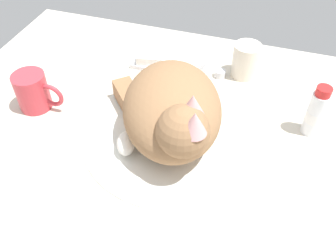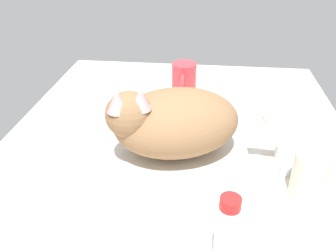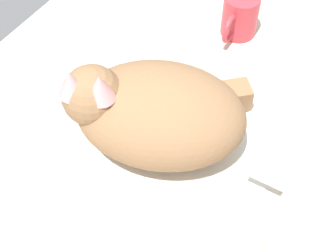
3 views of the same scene
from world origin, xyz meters
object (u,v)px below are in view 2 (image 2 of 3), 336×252
(coffee_mug, at_px, (184,78))
(rinse_cup, at_px, (310,175))
(soap_bar, at_px, (272,120))
(toothpaste_bottle, at_px, (227,232))
(cat, at_px, (171,121))
(faucet, at_px, (279,149))

(coffee_mug, xyz_separation_m, rinse_cup, (0.43, 0.26, -0.00))
(soap_bar, height_order, toothpaste_bottle, toothpaste_bottle)
(cat, xyz_separation_m, rinse_cup, (0.11, 0.27, -0.04))
(coffee_mug, relative_size, rinse_cup, 1.32)
(faucet, distance_m, toothpaste_bottle, 0.30)
(rinse_cup, bearing_deg, coffee_mug, -148.44)
(faucet, distance_m, coffee_mug, 0.39)
(faucet, xyz_separation_m, cat, (0.00, -0.23, 0.06))
(cat, relative_size, toothpaste_bottle, 2.67)
(faucet, xyz_separation_m, rinse_cup, (0.11, 0.04, 0.02))
(faucet, height_order, toothpaste_bottle, toothpaste_bottle)
(faucet, bearing_deg, rinse_cup, 18.30)
(rinse_cup, xyz_separation_m, toothpaste_bottle, (0.17, -0.16, 0.01))
(coffee_mug, bearing_deg, cat, -0.86)
(faucet, distance_m, rinse_cup, 0.12)
(cat, height_order, toothpaste_bottle, cat)
(coffee_mug, bearing_deg, soap_bar, 50.57)
(cat, bearing_deg, soap_bar, 119.23)
(coffee_mug, relative_size, soap_bar, 1.75)
(cat, height_order, coffee_mug, cat)
(cat, height_order, soap_bar, cat)
(coffee_mug, distance_m, toothpaste_bottle, 0.61)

